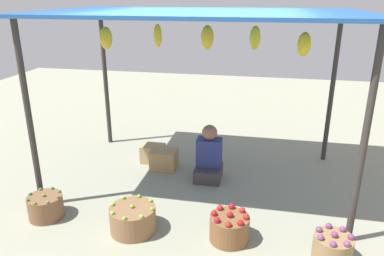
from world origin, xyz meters
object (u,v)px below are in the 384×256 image
basket_green_chilies (46,207)px  basket_limes (133,219)px  vendor_person (209,158)px  wooden_crate_stacked_rear (153,153)px  basket_red_apples (229,227)px  basket_purple_onions (333,247)px  wooden_crate_near_vendor (164,159)px

basket_green_chilies → basket_limes: (1.08, -0.05, 0.01)m
vendor_person → wooden_crate_stacked_rear: bearing=159.3°
basket_limes → basket_red_apples: size_ratio=1.21×
wooden_crate_stacked_rear → basket_green_chilies: bearing=-114.4°
basket_limes → wooden_crate_stacked_rear: basket_limes is taller
basket_purple_onions → basket_limes: bearing=178.4°
basket_red_apples → wooden_crate_stacked_rear: basket_red_apples is taller
basket_limes → basket_red_apples: basket_red_apples is taller
basket_limes → wooden_crate_stacked_rear: bearing=100.1°
vendor_person → wooden_crate_stacked_rear: 1.00m
basket_green_chilies → basket_limes: basket_limes is taller
vendor_person → wooden_crate_stacked_rear: (-0.93, 0.35, -0.16)m
basket_red_apples → basket_purple_onions: basket_red_apples is taller
basket_limes → basket_purple_onions: bearing=-1.6°
vendor_person → basket_purple_onions: 2.06m
basket_purple_onions → wooden_crate_stacked_rear: bearing=142.8°
basket_red_apples → basket_green_chilies: bearing=-180.0°
basket_green_chilies → basket_red_apples: (2.13, 0.00, 0.01)m
basket_red_apples → wooden_crate_near_vendor: size_ratio=1.11×
basket_green_chilies → basket_purple_onions: (3.14, -0.10, -0.00)m
basket_red_apples → vendor_person: bearing=107.9°
basket_green_chilies → basket_limes: size_ratio=0.79×
wooden_crate_near_vendor → basket_purple_onions: bearing=-37.0°
vendor_person → basket_purple_onions: size_ratio=2.07×
basket_limes → basket_purple_onions: basket_limes is taller
basket_green_chilies → wooden_crate_near_vendor: (0.99, 1.52, 0.01)m
basket_green_chilies → basket_red_apples: size_ratio=0.95×
wooden_crate_near_vendor → wooden_crate_stacked_rear: size_ratio=1.08×
basket_red_apples → wooden_crate_stacked_rear: size_ratio=1.20×
basket_green_chilies → wooden_crate_near_vendor: 1.82m
basket_limes → basket_purple_onions: 2.07m
basket_green_chilies → wooden_crate_stacked_rear: 1.86m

